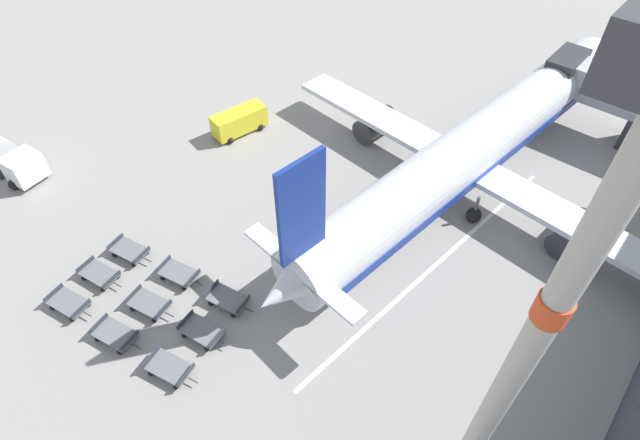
{
  "coord_description": "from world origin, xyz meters",
  "views": [
    {
      "loc": [
        25.03,
        -32.12,
        27.38
      ],
      "look_at": [
        9.61,
        -14.18,
        2.93
      ],
      "focal_mm": 28.0,
      "sensor_mm": 36.0,
      "label": 1
    }
  ],
  "objects_px": {
    "baggage_dolly_row_mid_b_col_c": "(228,299)",
    "apron_light_mast": "(481,429)",
    "baggage_dolly_row_near_col_a": "(69,303)",
    "baggage_dolly_row_mid_a_col_a": "(100,274)",
    "baggage_dolly_row_mid_b_col_b": "(179,273)",
    "baggage_dolly_row_mid_b_col_a": "(130,251)",
    "baggage_dolly_row_mid_a_col_c": "(202,331)",
    "service_van": "(239,121)",
    "baggage_dolly_row_mid_a_col_b": "(149,304)",
    "baggage_dolly_row_near_col_c": "(170,368)",
    "baggage_dolly_row_near_col_b": "(115,334)",
    "airplane": "(472,149)"
  },
  "relations": [
    {
      "from": "baggage_dolly_row_near_col_a",
      "to": "baggage_dolly_row_mid_a_col_c",
      "type": "bearing_deg",
      "value": 27.67
    },
    {
      "from": "baggage_dolly_row_mid_a_col_a",
      "to": "baggage_dolly_row_mid_b_col_c",
      "type": "relative_size",
      "value": 1.0
    },
    {
      "from": "baggage_dolly_row_mid_b_col_c",
      "to": "baggage_dolly_row_near_col_b",
      "type": "bearing_deg",
      "value": -117.61
    },
    {
      "from": "airplane",
      "to": "baggage_dolly_row_near_col_c",
      "type": "bearing_deg",
      "value": -99.95
    },
    {
      "from": "baggage_dolly_row_mid_a_col_c",
      "to": "baggage_dolly_row_mid_b_col_c",
      "type": "distance_m",
      "value": 2.71
    },
    {
      "from": "baggage_dolly_row_mid_a_col_b",
      "to": "baggage_dolly_row_mid_b_col_c",
      "type": "distance_m",
      "value": 5.03
    },
    {
      "from": "baggage_dolly_row_mid_b_col_b",
      "to": "baggage_dolly_row_mid_a_col_a",
      "type": "bearing_deg",
      "value": -138.61
    },
    {
      "from": "baggage_dolly_row_near_col_c",
      "to": "baggage_dolly_row_mid_b_col_a",
      "type": "height_order",
      "value": "same"
    },
    {
      "from": "baggage_dolly_row_mid_a_col_b",
      "to": "baggage_dolly_row_near_col_a",
      "type": "bearing_deg",
      "value": -140.08
    },
    {
      "from": "baggage_dolly_row_mid_a_col_b",
      "to": "baggage_dolly_row_mid_a_col_c",
      "type": "bearing_deg",
      "value": 12.45
    },
    {
      "from": "baggage_dolly_row_near_col_b",
      "to": "baggage_dolly_row_near_col_c",
      "type": "bearing_deg",
      "value": 10.49
    },
    {
      "from": "baggage_dolly_row_mid_b_col_b",
      "to": "service_van",
      "type": "bearing_deg",
      "value": 122.84
    },
    {
      "from": "airplane",
      "to": "baggage_dolly_row_mid_b_col_b",
      "type": "distance_m",
      "value": 23.86
    },
    {
      "from": "service_van",
      "to": "baggage_dolly_row_mid_b_col_b",
      "type": "xyz_separation_m",
      "value": [
        9.23,
        -14.29,
        -0.71
      ]
    },
    {
      "from": "baggage_dolly_row_mid_b_col_a",
      "to": "baggage_dolly_row_mid_a_col_b",
      "type": "bearing_deg",
      "value": -20.64
    },
    {
      "from": "baggage_dolly_row_near_col_c",
      "to": "baggage_dolly_row_mid_a_col_a",
      "type": "distance_m",
      "value": 9.27
    },
    {
      "from": "service_van",
      "to": "baggage_dolly_row_mid_a_col_a",
      "type": "xyz_separation_m",
      "value": [
        5.2,
        -17.84,
        -0.71
      ]
    },
    {
      "from": "baggage_dolly_row_near_col_b",
      "to": "baggage_dolly_row_mid_b_col_c",
      "type": "relative_size",
      "value": 1.0
    },
    {
      "from": "baggage_dolly_row_mid_a_col_b",
      "to": "apron_light_mast",
      "type": "relative_size",
      "value": 0.14
    },
    {
      "from": "baggage_dolly_row_mid_a_col_b",
      "to": "baggage_dolly_row_mid_a_col_c",
      "type": "height_order",
      "value": "same"
    },
    {
      "from": "service_van",
      "to": "baggage_dolly_row_near_col_b",
      "type": "bearing_deg",
      "value": -63.13
    },
    {
      "from": "baggage_dolly_row_near_col_a",
      "to": "baggage_dolly_row_near_col_b",
      "type": "relative_size",
      "value": 1.0
    },
    {
      "from": "airplane",
      "to": "baggage_dolly_row_near_col_b",
      "type": "xyz_separation_m",
      "value": [
        -8.96,
        -27.11,
        -2.86
      ]
    },
    {
      "from": "baggage_dolly_row_mid_a_col_a",
      "to": "baggage_dolly_row_mid_b_col_c",
      "type": "distance_m",
      "value": 9.2
    },
    {
      "from": "service_van",
      "to": "baggage_dolly_row_near_col_c",
      "type": "xyz_separation_m",
      "value": [
        14.39,
        -19.02,
        -0.71
      ]
    },
    {
      "from": "baggage_dolly_row_mid_b_col_b",
      "to": "baggage_dolly_row_near_col_a",
      "type": "bearing_deg",
      "value": -119.33
    },
    {
      "from": "baggage_dolly_row_mid_a_col_a",
      "to": "baggage_dolly_row_mid_b_col_b",
      "type": "bearing_deg",
      "value": 41.39
    },
    {
      "from": "baggage_dolly_row_near_col_c",
      "to": "baggage_dolly_row_mid_b_col_c",
      "type": "height_order",
      "value": "same"
    },
    {
      "from": "baggage_dolly_row_near_col_b",
      "to": "baggage_dolly_row_near_col_c",
      "type": "distance_m",
      "value": 4.42
    },
    {
      "from": "airplane",
      "to": "service_van",
      "type": "bearing_deg",
      "value": -159.02
    },
    {
      "from": "service_van",
      "to": "apron_light_mast",
      "type": "bearing_deg",
      "value": -29.73
    },
    {
      "from": "baggage_dolly_row_mid_a_col_b",
      "to": "apron_light_mast",
      "type": "bearing_deg",
      "value": -0.14
    },
    {
      "from": "baggage_dolly_row_mid_b_col_c",
      "to": "apron_light_mast",
      "type": "xyz_separation_m",
      "value": [
        16.71,
        -3.61,
        13.46
      ]
    },
    {
      "from": "baggage_dolly_row_mid_a_col_b",
      "to": "baggage_dolly_row_mid_a_col_a",
      "type": "bearing_deg",
      "value": -170.82
    },
    {
      "from": "service_van",
      "to": "baggage_dolly_row_mid_b_col_a",
      "type": "relative_size",
      "value": 1.54
    },
    {
      "from": "baggage_dolly_row_mid_b_col_b",
      "to": "baggage_dolly_row_near_col_b",
      "type": "bearing_deg",
      "value": -81.59
    },
    {
      "from": "baggage_dolly_row_mid_b_col_b",
      "to": "baggage_dolly_row_mid_b_col_c",
      "type": "relative_size",
      "value": 1.0
    },
    {
      "from": "baggage_dolly_row_mid_b_col_a",
      "to": "apron_light_mast",
      "type": "bearing_deg",
      "value": -4.26
    },
    {
      "from": "baggage_dolly_row_near_col_b",
      "to": "baggage_dolly_row_mid_a_col_c",
      "type": "bearing_deg",
      "value": 43.27
    },
    {
      "from": "baggage_dolly_row_near_col_b",
      "to": "baggage_dolly_row_mid_b_col_c",
      "type": "height_order",
      "value": "same"
    },
    {
      "from": "baggage_dolly_row_near_col_a",
      "to": "baggage_dolly_row_mid_a_col_b",
      "type": "bearing_deg",
      "value": 39.92
    },
    {
      "from": "baggage_dolly_row_near_col_a",
      "to": "baggage_dolly_row_mid_b_col_b",
      "type": "distance_m",
      "value": 7.08
    },
    {
      "from": "baggage_dolly_row_near_col_c",
      "to": "apron_light_mast",
      "type": "bearing_deg",
      "value": 6.8
    },
    {
      "from": "apron_light_mast",
      "to": "baggage_dolly_row_near_col_a",
      "type": "bearing_deg",
      "value": -172.24
    },
    {
      "from": "baggage_dolly_row_mid_a_col_b",
      "to": "baggage_dolly_row_mid_b_col_c",
      "type": "height_order",
      "value": "same"
    },
    {
      "from": "baggage_dolly_row_near_col_a",
      "to": "baggage_dolly_row_mid_a_col_c",
      "type": "relative_size",
      "value": 1.0
    },
    {
      "from": "service_van",
      "to": "baggage_dolly_row_mid_b_col_b",
      "type": "height_order",
      "value": "service_van"
    },
    {
      "from": "baggage_dolly_row_near_col_a",
      "to": "apron_light_mast",
      "type": "bearing_deg",
      "value": 7.76
    },
    {
      "from": "baggage_dolly_row_near_col_a",
      "to": "baggage_dolly_row_mid_a_col_a",
      "type": "xyz_separation_m",
      "value": [
        -0.56,
        2.62,
        0.0
      ]
    },
    {
      "from": "baggage_dolly_row_near_col_a",
      "to": "baggage_dolly_row_mid_b_col_a",
      "type": "xyz_separation_m",
      "value": [
        -0.82,
        5.18,
        0.0
      ]
    }
  ]
}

